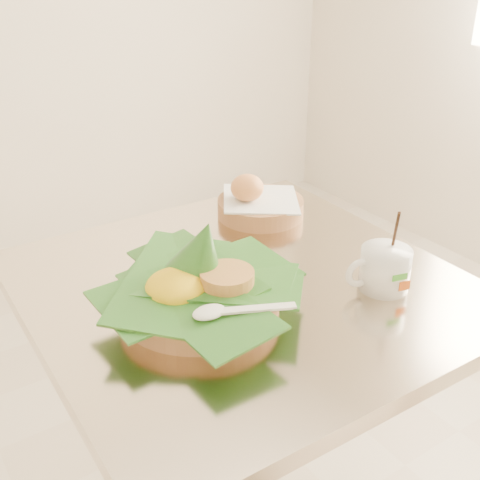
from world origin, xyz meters
TOP-DOWN VIEW (x-y plane):
  - cafe_table at (0.15, 0.01)m, footprint 0.72×0.72m
  - rice_basket at (0.04, -0.02)m, footprint 0.32×0.32m
  - bread_basket at (0.33, 0.22)m, footprint 0.21×0.21m
  - coffee_mug at (0.33, -0.14)m, footprint 0.11×0.09m

SIDE VIEW (x-z plane):
  - cafe_table at x=0.15m, z-range 0.15..0.90m
  - bread_basket at x=0.33m, z-range 0.73..0.82m
  - coffee_mug at x=0.33m, z-range 0.72..0.86m
  - rice_basket at x=0.04m, z-range 0.71..0.87m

